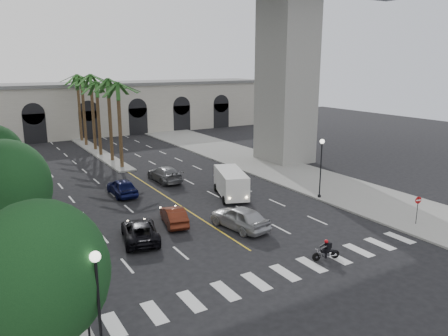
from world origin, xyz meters
TOP-DOWN VIEW (x-y plane):
  - ground at (0.00, 0.00)m, footprint 140.00×140.00m
  - sidewalk_right at (15.00, 15.00)m, footprint 8.00×100.00m
  - median at (0.00, 38.00)m, footprint 2.00×24.00m
  - pier_building at (0.00, 55.00)m, footprint 71.00×10.50m
  - palm_a at (0.00, 28.00)m, footprint 3.20×3.20m
  - palm_b at (0.10, 32.00)m, footprint 3.20×3.20m
  - palm_c at (-0.20, 36.00)m, footprint 3.20×3.20m
  - palm_d at (0.15, 40.00)m, footprint 3.20×3.20m
  - palm_e at (-0.10, 44.00)m, footprint 3.20×3.20m
  - palm_f at (0.20, 48.00)m, footprint 3.20×3.20m
  - street_tree_near at (-13.00, -3.00)m, footprint 5.20×5.20m
  - street_tree_mid at (-13.00, 10.00)m, footprint 5.44×5.44m
  - lamp_post_left_near at (-11.40, -5.00)m, footprint 0.40×0.40m
  - lamp_post_left_far at (-11.40, 16.00)m, footprint 0.40×0.40m
  - lamp_post_right at (11.40, 8.00)m, footprint 0.40×0.40m
  - traffic_signal_near at (-11.30, -2.50)m, footprint 0.25×0.18m
  - traffic_signal_far at (-11.30, 1.50)m, footprint 0.25×0.18m
  - motorcycle_rider at (3.27, -1.42)m, footprint 1.79×0.61m
  - car_a at (1.50, 5.63)m, footprint 2.78×5.23m
  - car_b at (-2.25, 8.84)m, footprint 2.22×4.25m
  - car_c at (-5.48, 7.27)m, footprint 3.29×5.24m
  - car_d at (2.00, 20.43)m, footprint 2.19×5.26m
  - car_e at (-3.25, 17.91)m, footprint 1.87×4.59m
  - cargo_van at (4.97, 12.46)m, footprint 3.81×5.97m
  - pedestrian_b at (-13.61, 3.85)m, footprint 1.01×0.84m
  - do_not_enter_sign at (13.00, -0.56)m, footprint 0.54×0.14m

SIDE VIEW (x-z plane):
  - ground at x=0.00m, z-range 0.00..0.00m
  - sidewalk_right at x=15.00m, z-range 0.00..0.15m
  - median at x=0.00m, z-range 0.00..0.20m
  - motorcycle_rider at x=3.27m, z-range -0.06..1.25m
  - car_b at x=-2.25m, z-range 0.00..1.33m
  - car_c at x=-5.48m, z-range 0.00..1.35m
  - car_d at x=2.00m, z-range 0.00..1.52m
  - car_e at x=-3.25m, z-range 0.00..1.56m
  - car_a at x=1.50m, z-range 0.00..1.69m
  - pedestrian_b at x=-13.61m, z-range 0.15..2.02m
  - cargo_van at x=4.97m, z-range 0.14..2.52m
  - do_not_enter_sign at x=13.00m, z-range 0.51..2.75m
  - traffic_signal_near at x=-11.30m, z-range 0.69..4.34m
  - traffic_signal_far at x=-11.30m, z-range 0.69..4.34m
  - lamp_post_left_near at x=-11.40m, z-range 0.55..5.90m
  - lamp_post_left_far at x=-11.40m, z-range 0.55..5.90m
  - lamp_post_right at x=11.40m, z-range 0.55..5.90m
  - street_tree_near at x=-13.00m, z-range 0.58..7.47m
  - street_tree_mid at x=-13.00m, z-range 0.61..7.81m
  - pier_building at x=0.00m, z-range 0.02..8.52m
  - palm_c at x=-0.20m, z-range 3.86..13.96m
  - palm_a at x=0.00m, z-range 3.95..14.25m
  - palm_e at x=-0.10m, z-range 3.99..14.39m
  - palm_b at x=0.10m, z-range 4.07..14.67m
  - palm_f at x=0.20m, z-range 4.11..14.81m
  - palm_d at x=0.15m, z-range 4.20..15.10m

